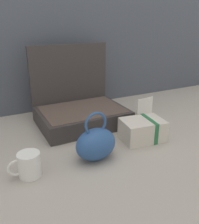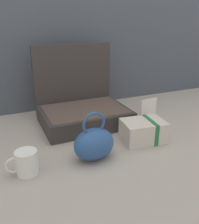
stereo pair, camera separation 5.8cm
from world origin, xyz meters
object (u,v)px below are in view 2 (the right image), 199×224
object	(u,v)px
teal_pouch_handbag	(94,143)
info_card_left	(148,108)
coffee_mug	(26,163)
cream_toiletry_bag	(144,131)
open_suitcase	(82,107)

from	to	relation	value
teal_pouch_handbag	info_card_left	world-z (taller)	teal_pouch_handbag
teal_pouch_handbag	info_card_left	bearing A→B (deg)	32.60
teal_pouch_handbag	info_card_left	distance (m)	0.57
coffee_mug	cream_toiletry_bag	bearing A→B (deg)	5.39
open_suitcase	coffee_mug	distance (m)	0.54
coffee_mug	info_card_left	bearing A→B (deg)	21.75
info_card_left	open_suitcase	bearing A→B (deg)	161.00
cream_toiletry_bag	coffee_mug	bearing A→B (deg)	-174.61
teal_pouch_handbag	coffee_mug	bearing A→B (deg)	178.91
info_card_left	teal_pouch_handbag	bearing A→B (deg)	-153.60
cream_toiletry_bag	coffee_mug	xyz separation A→B (m)	(-0.56, -0.05, -0.00)
coffee_mug	teal_pouch_handbag	bearing A→B (deg)	-1.09
coffee_mug	info_card_left	size ratio (longest dim) A/B	1.03
open_suitcase	info_card_left	size ratio (longest dim) A/B	3.92
open_suitcase	cream_toiletry_bag	size ratio (longest dim) A/B	2.15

